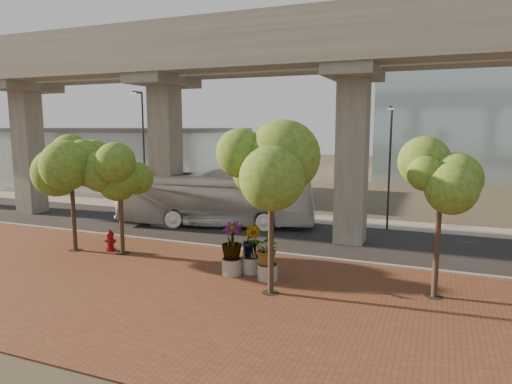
% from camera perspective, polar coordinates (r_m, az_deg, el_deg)
% --- Properties ---
extents(ground, '(160.00, 160.00, 0.00)m').
position_cam_1_polar(ground, '(26.25, -2.27, -6.08)').
color(ground, '#3D382C').
rests_on(ground, ground).
extents(brick_plaza, '(70.00, 13.00, 0.06)m').
position_cam_1_polar(brick_plaza, '(19.55, -12.18, -11.25)').
color(brick_plaza, brown).
rests_on(brick_plaza, ground).
extents(asphalt_road, '(90.00, 8.00, 0.04)m').
position_cam_1_polar(asphalt_road, '(28.02, -0.58, -5.11)').
color(asphalt_road, black).
rests_on(asphalt_road, ground).
extents(curb_strip, '(70.00, 0.25, 0.16)m').
position_cam_1_polar(curb_strip, '(24.48, -4.22, -6.96)').
color(curb_strip, gray).
rests_on(curb_strip, ground).
extents(far_sidewalk, '(90.00, 3.00, 0.06)m').
position_cam_1_polar(far_sidewalk, '(33.05, 3.11, -3.04)').
color(far_sidewalk, gray).
rests_on(far_sidewalk, ground).
extents(transit_viaduct, '(72.00, 5.60, 12.40)m').
position_cam_1_polar(transit_viaduct, '(27.28, -0.60, 9.91)').
color(transit_viaduct, gray).
rests_on(transit_viaduct, ground).
extents(station_pavilion, '(23.00, 13.00, 6.30)m').
position_cam_1_polar(station_pavilion, '(49.75, -15.84, 4.16)').
color(station_pavilion, silver).
rests_on(station_pavilion, ground).
extents(transit_bus, '(13.16, 5.89, 3.57)m').
position_cam_1_polar(transit_bus, '(29.91, -5.02, -0.84)').
color(transit_bus, silver).
rests_on(transit_bus, ground).
extents(fire_hydrant, '(0.55, 0.50, 1.10)m').
position_cam_1_polar(fire_hydrant, '(25.01, -17.75, -5.81)').
color(fire_hydrant, maroon).
rests_on(fire_hydrant, ground).
extents(planter_front, '(1.88, 1.88, 2.07)m').
position_cam_1_polar(planter_front, '(19.26, 1.48, -7.35)').
color(planter_front, gray).
rests_on(planter_front, ground).
extents(planter_right, '(2.16, 2.16, 2.31)m').
position_cam_1_polar(planter_right, '(19.96, -3.05, -6.37)').
color(planter_right, '#9D958D').
rests_on(planter_right, ground).
extents(planter_left, '(2.00, 2.00, 2.20)m').
position_cam_1_polar(planter_left, '(20.16, -0.56, -6.39)').
color(planter_left, '#ACA79C').
rests_on(planter_left, ground).
extents(street_tree_far_west, '(3.91, 3.91, 6.21)m').
position_cam_1_polar(street_tree_far_west, '(25.09, -22.16, 3.03)').
color(street_tree_far_west, '#433226').
rests_on(street_tree_far_west, ground).
extents(street_tree_near_west, '(3.25, 3.25, 5.60)m').
position_cam_1_polar(street_tree_near_west, '(23.67, -16.71, 2.24)').
color(street_tree_near_west, '#433226').
rests_on(street_tree_near_west, ground).
extents(street_tree_near_east, '(4.18, 4.18, 6.96)m').
position_cam_1_polar(street_tree_near_east, '(17.06, 1.92, 3.55)').
color(street_tree_near_east, '#433226').
rests_on(street_tree_near_east, ground).
extents(street_tree_far_east, '(3.03, 3.03, 5.73)m').
position_cam_1_polar(street_tree_far_east, '(18.04, 22.07, 0.91)').
color(street_tree_far_east, '#433226').
rests_on(street_tree_far_east, ground).
extents(streetlamp_west, '(0.45, 1.32, 9.14)m').
position_cam_1_polar(streetlamp_west, '(37.77, -14.00, 6.24)').
color(streetlamp_west, '#2D2C31').
rests_on(streetlamp_west, ground).
extents(streetlamp_east, '(0.38, 1.10, 7.62)m').
position_cam_1_polar(streetlamp_east, '(29.26, 16.37, 3.91)').
color(streetlamp_east, '#2A2A2F').
rests_on(streetlamp_east, ground).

